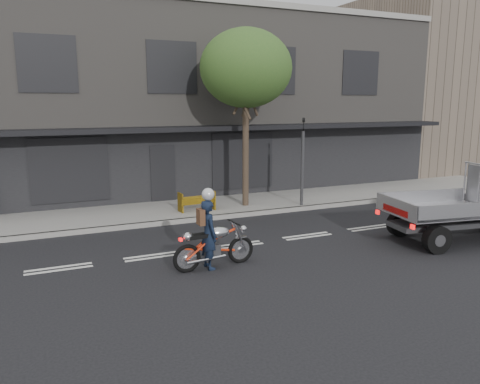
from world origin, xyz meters
name	(u,v)px	position (x,y,z in m)	size (l,w,h in m)	color
ground	(236,245)	(0.00, 0.00, 0.00)	(80.00, 80.00, 0.00)	black
sidewalk	(187,209)	(0.00, 4.70, 0.07)	(32.00, 3.20, 0.15)	gray
kerb	(201,219)	(0.00, 3.10, 0.07)	(32.00, 0.20, 0.15)	gray
building_main	(145,104)	(0.00, 11.30, 4.00)	(26.00, 10.00, 8.00)	slate
building_neighbour	(448,88)	(20.00, 11.30, 5.00)	(14.00, 10.00, 10.00)	brown
street_tree	(246,69)	(2.20, 4.20, 5.28)	(3.40, 3.40, 6.74)	#382B21
traffic_light_pole	(302,167)	(4.20, 3.35, 1.65)	(0.12, 0.12, 3.50)	#2D2D30
motorcycle	(214,245)	(-1.20, -1.43, 0.58)	(2.20, 0.64, 1.13)	black
rider	(209,234)	(-1.35, -1.43, 0.87)	(0.63, 0.42, 1.74)	black
construction_barrier	(198,202)	(0.17, 3.86, 0.52)	(1.32, 0.53, 0.74)	#D79B0B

